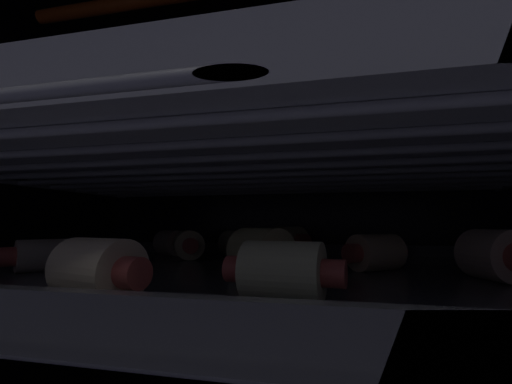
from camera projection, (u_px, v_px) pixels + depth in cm
name	position (u px, v px, depth cm)	size (l,w,h in cm)	color
oven_wall_back	(289.00, 210.00, 49.68)	(55.69, 1.20, 41.13)	black
oven_rack_lower	(250.00, 289.00, 28.11)	(50.85, 41.20, 0.71)	#B7B7BC
baking_tray_lower	(250.00, 276.00, 28.20)	(46.85, 33.64, 2.33)	#4C4C51
pig_in_blanket_lower_0	(495.00, 255.00, 23.11)	(4.21, 6.02, 3.30)	beige
pig_in_blanket_lower_1	(375.00, 252.00, 28.24)	(5.25, 4.85, 2.85)	beige
pig_in_blanket_lower_2	(188.00, 245.00, 37.47)	(4.21, 4.80, 2.99)	beige
pig_in_blanket_lower_3	(283.00, 271.00, 16.94)	(5.90, 3.26, 2.82)	beige
pig_in_blanket_lower_4	(260.00, 246.00, 32.17)	(5.17, 4.44, 3.28)	beige
pig_in_blanket_lower_5	(171.00, 243.00, 42.08)	(5.29, 4.52, 2.91)	beige
pig_in_blanket_lower_6	(238.00, 244.00, 40.73)	(5.36, 4.84, 2.88)	beige
pig_in_blanket_lower_7	(289.00, 241.00, 41.53)	(5.51, 4.99, 3.37)	beige
pig_in_blanket_lower_8	(261.00, 251.00, 25.81)	(5.42, 5.10, 3.36)	beige
pig_in_blanket_lower_9	(98.00, 270.00, 16.96)	(5.88, 3.92, 2.97)	beige
pig_in_blanket_lower_10	(46.00, 255.00, 27.95)	(4.81, 5.86, 2.47)	beige
oven_rack_upper	(250.00, 172.00, 28.94)	(50.64, 41.20, 0.50)	#B7B7BC
baking_tray_upper	(250.00, 161.00, 29.02)	(46.85, 33.64, 2.70)	silver
pig_in_blanket_upper_0	(86.00, 162.00, 39.64)	(4.57, 5.56, 3.12)	beige
pig_in_blanket_upper_1	(369.00, 161.00, 39.50)	(3.77, 6.05, 3.24)	beige
pig_in_blanket_upper_2	(104.00, 141.00, 28.91)	(2.95, 4.87, 2.73)	beige
pig_in_blanket_upper_3	(201.00, 158.00, 36.24)	(5.41, 3.23, 2.59)	beige
pig_in_blanket_upper_4	(227.00, 70.00, 15.50)	(5.31, 3.15, 2.59)	beige
pig_in_blanket_upper_5	(264.00, 148.00, 32.83)	(3.83, 5.89, 3.32)	beige
pig_in_blanket_upper_6	(112.00, 115.00, 22.52)	(3.75, 5.59, 2.93)	beige
pig_in_blanket_upper_7	(189.00, 140.00, 28.85)	(3.87, 5.52, 2.86)	beige
pig_in_blanket_upper_8	(323.00, 142.00, 29.28)	(4.11, 6.01, 2.78)	beige
pig_in_blanket_upper_9	(194.00, 164.00, 41.88)	(5.76, 4.03, 3.28)	beige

